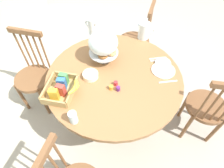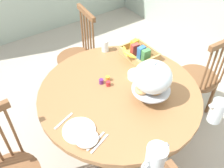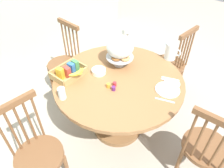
# 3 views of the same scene
# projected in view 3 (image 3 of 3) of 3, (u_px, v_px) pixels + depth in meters

# --- Properties ---
(ground_plane) EXTENTS (10.00, 10.00, 0.00)m
(ground_plane) POSITION_uv_depth(u_px,v_px,m) (111.00, 123.00, 2.56)
(ground_plane) COLOR #A89E8E
(dining_table) EXTENTS (1.25, 1.25, 0.74)m
(dining_table) POSITION_uv_depth(u_px,v_px,m) (118.00, 94.00, 2.17)
(dining_table) COLOR olive
(dining_table) RESTS_ON ground_plane
(windsor_chair_near_window) EXTENTS (0.40, 0.40, 0.97)m
(windsor_chair_near_window) POSITION_uv_depth(u_px,v_px,m) (65.00, 64.00, 2.71)
(windsor_chair_near_window) COLOR brown
(windsor_chair_near_window) RESTS_ON ground_plane
(windsor_chair_by_cabinet) EXTENTS (0.40, 0.40, 0.97)m
(windsor_chair_by_cabinet) POSITION_uv_depth(u_px,v_px,m) (38.00, 155.00, 1.74)
(windsor_chair_by_cabinet) COLOR brown
(windsor_chair_by_cabinet) RESTS_ON ground_plane
(windsor_chair_facing_door) EXTENTS (0.40, 0.40, 0.97)m
(windsor_chair_facing_door) POSITION_uv_depth(u_px,v_px,m) (205.00, 149.00, 1.78)
(windsor_chair_facing_door) COLOR brown
(windsor_chair_facing_door) RESTS_ON ground_plane
(windsor_chair_far_side) EXTENTS (0.40, 0.40, 0.97)m
(windsor_chair_far_side) POSITION_uv_depth(u_px,v_px,m) (170.00, 65.00, 2.70)
(windsor_chair_far_side) COLOR brown
(windsor_chair_far_side) RESTS_ON ground_plane
(pastry_stand_with_dome) EXTENTS (0.28, 0.28, 0.34)m
(pastry_stand_with_dome) POSITION_uv_depth(u_px,v_px,m) (120.00, 48.00, 2.08)
(pastry_stand_with_dome) COLOR silver
(pastry_stand_with_dome) RESTS_ON dining_table
(orange_juice_pitcher) EXTENTS (0.12, 0.20, 0.18)m
(orange_juice_pitcher) POSITION_uv_depth(u_px,v_px,m) (171.00, 52.00, 2.24)
(orange_juice_pitcher) COLOR silver
(orange_juice_pitcher) RESTS_ON dining_table
(milk_pitcher) EXTENTS (0.09, 0.17, 0.18)m
(milk_pitcher) POSITION_uv_depth(u_px,v_px,m) (126.00, 36.00, 2.50)
(milk_pitcher) COLOR silver
(milk_pitcher) RESTS_ON dining_table
(cereal_basket) EXTENTS (0.32, 0.30, 0.12)m
(cereal_basket) POSITION_uv_depth(u_px,v_px,m) (70.00, 72.00, 2.04)
(cereal_basket) COLOR tan
(cereal_basket) RESTS_ON dining_table
(china_plate_large) EXTENTS (0.22, 0.22, 0.01)m
(china_plate_large) POSITION_uv_depth(u_px,v_px,m) (167.00, 90.00, 1.91)
(china_plate_large) COLOR white
(china_plate_large) RESTS_ON dining_table
(china_plate_small) EXTENTS (0.15, 0.15, 0.01)m
(china_plate_small) POSITION_uv_depth(u_px,v_px,m) (172.00, 84.00, 1.95)
(china_plate_small) COLOR white
(china_plate_small) RESTS_ON china_plate_large
(cereal_bowl) EXTENTS (0.14, 0.14, 0.04)m
(cereal_bowl) POSITION_uv_depth(u_px,v_px,m) (99.00, 71.00, 2.09)
(cereal_bowl) COLOR white
(cereal_bowl) RESTS_ON dining_table
(drinking_glass) EXTENTS (0.06, 0.06, 0.11)m
(drinking_glass) POSITION_uv_depth(u_px,v_px,m) (62.00, 93.00, 1.80)
(drinking_glass) COLOR silver
(drinking_glass) RESTS_ON dining_table
(jam_jar_strawberry) EXTENTS (0.04, 0.04, 0.04)m
(jam_jar_strawberry) POSITION_uv_depth(u_px,v_px,m) (115.00, 84.00, 1.94)
(jam_jar_strawberry) COLOR #B7282D
(jam_jar_strawberry) RESTS_ON dining_table
(jam_jar_apricot) EXTENTS (0.04, 0.04, 0.04)m
(jam_jar_apricot) POSITION_uv_depth(u_px,v_px,m) (108.00, 86.00, 1.93)
(jam_jar_apricot) COLOR orange
(jam_jar_apricot) RESTS_ON dining_table
(jam_jar_grape) EXTENTS (0.04, 0.04, 0.04)m
(jam_jar_grape) POSITION_uv_depth(u_px,v_px,m) (114.00, 88.00, 1.90)
(jam_jar_grape) COLOR #5B2366
(jam_jar_grape) RESTS_ON dining_table
(table_knife) EXTENTS (0.07, 0.17, 0.01)m
(table_knife) POSITION_uv_depth(u_px,v_px,m) (170.00, 81.00, 2.01)
(table_knife) COLOR silver
(table_knife) RESTS_ON dining_table
(dinner_fork) EXTENTS (0.07, 0.17, 0.01)m
(dinner_fork) POSITION_uv_depth(u_px,v_px,m) (170.00, 79.00, 2.03)
(dinner_fork) COLOR silver
(dinner_fork) RESTS_ON dining_table
(soup_spoon) EXTENTS (0.07, 0.17, 0.01)m
(soup_spoon) POSITION_uv_depth(u_px,v_px,m) (165.00, 100.00, 1.81)
(soup_spoon) COLOR silver
(soup_spoon) RESTS_ON dining_table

